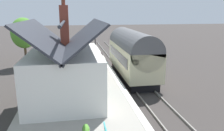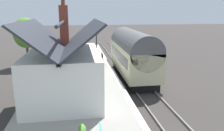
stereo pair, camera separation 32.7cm
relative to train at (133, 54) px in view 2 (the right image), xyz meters
name	(u,v)px [view 2 (the right image)]	position (x,y,z in m)	size (l,w,h in m)	color
ground_plane	(127,84)	(-1.77, 0.90, -2.22)	(160.00, 160.00, 0.00)	#383330
platform	(77,80)	(-1.77, 5.05, -1.72)	(32.00, 6.30, 0.99)	gray
platform_edge_coping	(113,73)	(-1.77, 2.08, -1.22)	(32.00, 0.36, 0.02)	beige
rail_near	(145,82)	(-1.77, -0.72, -2.15)	(52.00, 0.08, 0.14)	gray
rail_far	(129,83)	(-1.77, 0.72, -2.15)	(52.00, 0.08, 0.14)	gray
train	(133,54)	(0.00, 0.00, 0.00)	(9.30, 2.73, 4.32)	black
station_building	(64,71)	(-6.36, 5.74, 0.29)	(6.99, 4.31, 5.75)	white
bench_platform_end	(85,48)	(8.93, 4.10, -0.76)	(1.42, 0.49, 0.88)	teal
bench_mid_platform	(88,61)	(0.90, 4.02, -0.76)	(1.40, 0.43, 0.88)	teal
planter_edge_near	(57,58)	(2.88, 7.02, -0.76)	(0.49, 0.49, 0.85)	teal
planter_corner_building	(57,64)	(1.00, 6.85, -0.93)	(0.92, 0.32, 0.63)	#9E5138
planter_bench_left	(60,66)	(-0.42, 6.51, -0.81)	(0.54, 0.54, 0.79)	teal
lamp_post_platform	(96,38)	(3.67, 3.00, 1.09)	(0.32, 0.50, 3.28)	black
station_sign_board	(102,58)	(-1.02, 2.92, -0.04)	(0.96, 0.06, 1.57)	black
tree_behind_building	(26,33)	(5.93, 10.45, 1.46)	(2.84, 2.69, 5.33)	#4C3828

